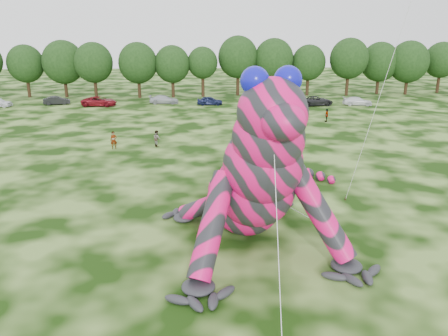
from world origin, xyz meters
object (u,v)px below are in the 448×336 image
car_5 (260,99)px  spectator_3 (327,115)px  car_2 (99,101)px  car_6 (316,101)px  car_7 (357,101)px  car_4 (210,101)px  inflatable_gecko (240,147)px  spectator_0 (114,140)px  tree_12 (308,70)px  spectator_2 (279,122)px  tree_14 (379,68)px  tree_7 (138,70)px  tree_8 (172,71)px  car_3 (164,100)px  tree_13 (349,67)px  tree_5 (64,69)px  tree_4 (26,71)px  tree_9 (203,72)px  tree_10 (238,66)px  tree_16 (440,68)px  spectator_1 (157,138)px  car_1 (57,100)px  tree_15 (408,68)px  tree_6 (94,70)px  tree_11 (274,67)px

car_5 → spectator_3: 16.83m
car_2 → car_6: bearing=-87.3°
car_6 → car_7: 6.59m
car_5 → car_4: bearing=109.2°
inflatable_gecko → spectator_0: size_ratio=11.12×
tree_12 → spectator_2: (-10.50, -28.16, -3.62)m
car_2 → tree_14: bearing=-72.0°
tree_7 → car_2: size_ratio=1.77×
tree_8 → car_3: bearing=-99.3°
tree_13 → car_2: (-42.44, -9.01, -4.32)m
tree_5 → car_6: bearing=-16.2°
tree_14 → tree_4: bearing=-180.0°
tree_9 → tree_10: 6.52m
tree_16 → car_6: bearing=-154.1°
tree_8 → inflatable_gecko: bearing=-83.3°
car_5 → car_7: (15.03, -3.18, -0.04)m
tree_7 → tree_16: (55.53, 2.57, -0.05)m
inflatable_gecko → spectator_0: (-10.64, 18.76, -4.03)m
tree_14 → spectator_1: (-37.79, -36.37, -3.86)m
tree_8 → car_3: 8.21m
tree_8 → spectator_3: size_ratio=5.40×
spectator_1 → car_1: bearing=8.6°
tree_8 → tree_15: 42.70m
car_6 → spectator_2: 19.05m
tree_6 → tree_11: 31.38m
tree_8 → car_7: (29.37, -10.87, -3.81)m
spectator_1 → tree_5: bearing=3.0°
car_3 → tree_16: bearing=-77.5°
tree_13 → tree_4: bearing=178.4°
tree_12 → car_4: tree_12 is taller
tree_8 → car_4: (6.17, -9.00, -3.79)m
car_6 → spectator_0: size_ratio=3.04×
tree_8 → spectator_0: bearing=-97.0°
tree_10 → tree_16: bearing=1.2°
tree_11 → car_7: 17.15m
tree_6 → tree_14: size_ratio=1.01×
spectator_0 → spectator_1: (4.20, 0.62, -0.05)m
tree_9 → car_4: (0.88, -9.36, -3.65)m
tree_12 → car_7: bearing=-66.2°
tree_5 → tree_15: tree_5 is taller
tree_9 → tree_12: 18.95m
tree_4 → spectator_3: bearing=-28.4°
tree_11 → car_3: (-19.18, -8.39, -4.36)m
tree_11 → tree_10: bearing=176.6°
tree_8 → tree_11: (18.00, 1.21, 0.56)m
car_1 → car_6: bearing=-106.5°
tree_11 → car_1: size_ratio=2.50×
tree_8 → car_5: (14.34, -7.69, -3.77)m
car_5 → spectator_0: (-18.65, -27.57, 0.19)m
tree_9 → car_5: 12.65m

